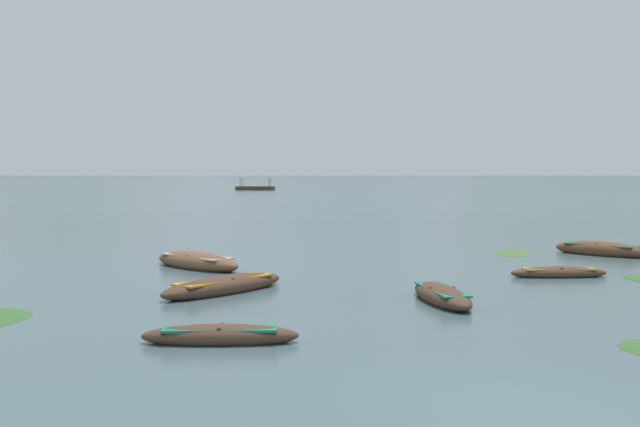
{
  "coord_description": "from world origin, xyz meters",
  "views": [
    {
      "loc": [
        -2.91,
        -9.55,
        3.31
      ],
      "look_at": [
        -2.38,
        42.24,
        0.47
      ],
      "focal_mm": 41.49,
      "sensor_mm": 36.0,
      "label": 1
    }
  ],
  "objects_px": {
    "rowboat_4": "(224,286)",
    "rowboat_6": "(197,262)",
    "rowboat_2": "(220,335)",
    "ferry_0": "(255,188)",
    "rowboat_1": "(442,295)",
    "rowboat_5": "(559,273)",
    "rowboat_0": "(601,250)"
  },
  "relations": [
    {
      "from": "rowboat_4",
      "to": "rowboat_6",
      "type": "relative_size",
      "value": 1.04
    },
    {
      "from": "rowboat_2",
      "to": "rowboat_4",
      "type": "xyz_separation_m",
      "value": [
        -0.65,
        6.13,
        0.04
      ]
    },
    {
      "from": "ferry_0",
      "to": "rowboat_2",
      "type": "bearing_deg",
      "value": -85.88
    },
    {
      "from": "rowboat_1",
      "to": "ferry_0",
      "type": "xyz_separation_m",
      "value": [
        -14.51,
        125.8,
        0.28
      ]
    },
    {
      "from": "rowboat_2",
      "to": "rowboat_6",
      "type": "xyz_separation_m",
      "value": [
        -2.24,
        11.47,
        0.07
      ]
    },
    {
      "from": "rowboat_5",
      "to": "ferry_0",
      "type": "relative_size",
      "value": 0.41
    },
    {
      "from": "rowboat_0",
      "to": "rowboat_4",
      "type": "relative_size",
      "value": 0.88
    },
    {
      "from": "rowboat_2",
      "to": "rowboat_5",
      "type": "relative_size",
      "value": 0.98
    },
    {
      "from": "ferry_0",
      "to": "rowboat_1",
      "type": "bearing_deg",
      "value": -83.42
    },
    {
      "from": "rowboat_5",
      "to": "rowboat_6",
      "type": "height_order",
      "value": "rowboat_6"
    },
    {
      "from": "rowboat_4",
      "to": "ferry_0",
      "type": "xyz_separation_m",
      "value": [
        -8.73,
        124.18,
        0.26
      ]
    },
    {
      "from": "rowboat_0",
      "to": "rowboat_6",
      "type": "distance_m",
      "value": 16.18
    },
    {
      "from": "rowboat_1",
      "to": "ferry_0",
      "type": "bearing_deg",
      "value": 96.58
    },
    {
      "from": "rowboat_1",
      "to": "rowboat_2",
      "type": "distance_m",
      "value": 6.82
    },
    {
      "from": "rowboat_0",
      "to": "rowboat_2",
      "type": "bearing_deg",
      "value": -131.26
    },
    {
      "from": "rowboat_6",
      "to": "rowboat_4",
      "type": "bearing_deg",
      "value": -73.42
    },
    {
      "from": "rowboat_1",
      "to": "rowboat_2",
      "type": "height_order",
      "value": "rowboat_1"
    },
    {
      "from": "rowboat_0",
      "to": "ferry_0",
      "type": "xyz_separation_m",
      "value": [
        -22.85,
        114.95,
        0.23
      ]
    },
    {
      "from": "rowboat_5",
      "to": "rowboat_1",
      "type": "bearing_deg",
      "value": -134.78
    },
    {
      "from": "rowboat_2",
      "to": "rowboat_6",
      "type": "height_order",
      "value": "rowboat_6"
    },
    {
      "from": "rowboat_5",
      "to": "rowboat_2",
      "type": "bearing_deg",
      "value": -136.79
    },
    {
      "from": "rowboat_4",
      "to": "ferry_0",
      "type": "distance_m",
      "value": 124.48
    },
    {
      "from": "rowboat_1",
      "to": "rowboat_2",
      "type": "xyz_separation_m",
      "value": [
        -5.12,
        -4.5,
        -0.03
      ]
    },
    {
      "from": "rowboat_4",
      "to": "ferry_0",
      "type": "bearing_deg",
      "value": 94.02
    },
    {
      "from": "rowboat_1",
      "to": "rowboat_4",
      "type": "bearing_deg",
      "value": 164.29
    },
    {
      "from": "rowboat_0",
      "to": "rowboat_4",
      "type": "height_order",
      "value": "rowboat_0"
    },
    {
      "from": "rowboat_0",
      "to": "rowboat_5",
      "type": "distance_m",
      "value": 7.33
    },
    {
      "from": "rowboat_1",
      "to": "rowboat_5",
      "type": "height_order",
      "value": "rowboat_1"
    },
    {
      "from": "rowboat_2",
      "to": "rowboat_5",
      "type": "height_order",
      "value": "rowboat_2"
    },
    {
      "from": "rowboat_1",
      "to": "rowboat_4",
      "type": "relative_size",
      "value": 0.88
    },
    {
      "from": "rowboat_0",
      "to": "rowboat_4",
      "type": "xyz_separation_m",
      "value": [
        -14.12,
        -9.22,
        -0.03
      ]
    },
    {
      "from": "rowboat_2",
      "to": "ferry_0",
      "type": "bearing_deg",
      "value": 94.12
    }
  ]
}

